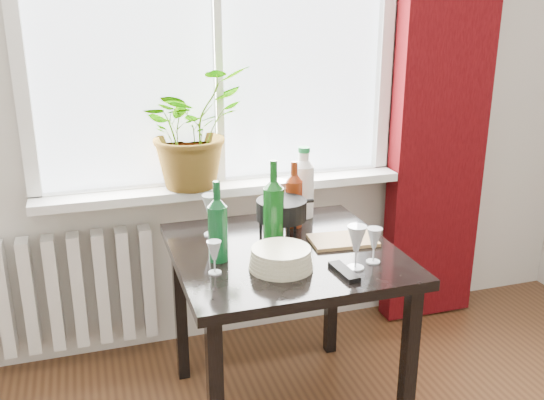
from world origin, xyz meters
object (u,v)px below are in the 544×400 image
object	(u,v)px
radiator	(66,292)
plate_stack	(281,259)
wine_bottle_left	(218,221)
wineglass_front_right	(356,247)
cutting_board	(343,240)
table	(284,271)
wineglass_far_right	(374,245)
fondue_pot	(281,218)
wineglass_front_left	(214,257)
tv_remote	(344,272)
wine_bottle_right	(274,203)
cleaning_bottle	(303,181)
wineglass_back_left	(211,215)
wineglass_back_center	(279,201)
bottle_amber	(294,193)
potted_plant	(191,128)

from	to	relation	value
radiator	plate_stack	xyz separation A→B (m)	(0.78, -0.79, 0.40)
radiator	wine_bottle_left	distance (m)	1.02
radiator	wineglass_front_right	size ratio (longest dim) A/B	4.80
wineglass_front_right	cutting_board	world-z (taller)	wineglass_front_right
table	wineglass_far_right	bearing A→B (deg)	-38.92
wine_bottle_left	fondue_pot	distance (m)	0.34
wineglass_front_left	tv_remote	distance (m)	0.46
wine_bottle_right	wineglass_front_right	world-z (taller)	wine_bottle_right
wineglass_front_right	wineglass_front_left	world-z (taller)	wineglass_front_right
cleaning_bottle	plate_stack	size ratio (longest dim) A/B	1.39
table	cutting_board	world-z (taller)	cutting_board
radiator	cutting_board	bearing A→B (deg)	-29.91
cleaning_bottle	wineglass_back_left	distance (m)	0.45
table	wineglass_front_left	bearing A→B (deg)	-156.30
wine_bottle_left	wine_bottle_right	world-z (taller)	wine_bottle_right
radiator	wineglass_back_center	distance (m)	1.08
radiator	bottle_amber	xyz separation A→B (m)	(0.97, -0.40, 0.51)
fondue_pot	cleaning_bottle	bearing A→B (deg)	31.83
radiator	table	size ratio (longest dim) A/B	0.94
wineglass_back_center	cutting_board	distance (m)	0.35
plate_stack	cutting_board	size ratio (longest dim) A/B	0.91
table	bottle_amber	distance (m)	0.35
plate_stack	wineglass_front_right	bearing A→B (deg)	-17.89
wine_bottle_left	wineglass_front_right	bearing A→B (deg)	-25.95
wine_bottle_right	cleaning_bottle	size ratio (longest dim) A/B	1.07
cleaning_bottle	wineglass_back_left	xyz separation A→B (m)	(-0.44, -0.10, -0.08)
plate_stack	wineglass_back_center	bearing A→B (deg)	72.58
wineglass_front_right	wineglass_back_center	bearing A→B (deg)	101.65
potted_plant	cleaning_bottle	xyz separation A→B (m)	(0.44, -0.27, -0.21)
radiator	wine_bottle_left	world-z (taller)	wine_bottle_left
wineglass_back_center	wineglass_far_right	bearing A→B (deg)	-69.18
table	wineglass_back_left	xyz separation A→B (m)	(-0.24, 0.23, 0.18)
wineglass_front_left	cutting_board	world-z (taller)	wineglass_front_left
table	cleaning_bottle	bearing A→B (deg)	59.03
bottle_amber	wineglass_far_right	world-z (taller)	bottle_amber
cleaning_bottle	wineglass_front_left	distance (m)	0.69
wineglass_back_center	plate_stack	size ratio (longest dim) A/B	0.82
cleaning_bottle	tv_remote	distance (m)	0.63
fondue_pot	cutting_board	xyz separation A→B (m)	(0.22, -0.13, -0.07)
potted_plant	wineglass_back_left	bearing A→B (deg)	-89.12
bottle_amber	wineglass_back_left	bearing A→B (deg)	179.15
wine_bottle_left	wineglass_back_center	distance (m)	0.47
wineglass_front_left	tv_remote	xyz separation A→B (m)	(0.43, -0.14, -0.05)
bottle_amber	cleaning_bottle	size ratio (longest dim) A/B	0.90
wineglass_front_right	plate_stack	distance (m)	0.27
wineglass_front_right	plate_stack	bearing A→B (deg)	162.11
plate_stack	wine_bottle_left	bearing A→B (deg)	145.10
wine_bottle_left	bottle_amber	distance (m)	0.46
radiator	wineglass_front_left	size ratio (longest dim) A/B	6.45
tv_remote	wineglass_far_right	bearing A→B (deg)	17.58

